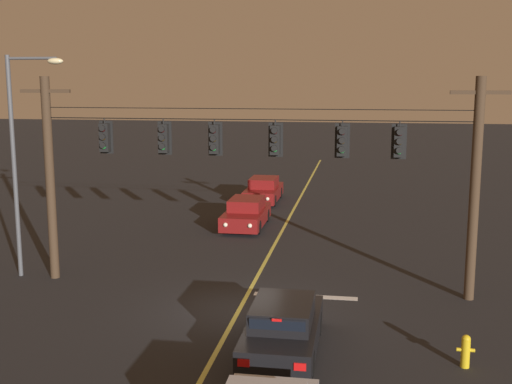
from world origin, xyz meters
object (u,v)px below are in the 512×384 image
Objects in this scene: traffic_light_right_inner at (275,140)px; car_waiting_near_lane at (283,328)px; traffic_light_leftmost at (105,137)px; car_oncoming_lead at (246,214)px; traffic_light_left_inner at (163,138)px; traffic_light_centre at (214,139)px; car_oncoming_trailing at (263,190)px; traffic_light_far_right at (399,142)px; traffic_light_rightmost at (342,141)px; fire_hydrant at (466,350)px; street_lamp_corner at (21,146)px.

traffic_light_right_inner is 0.28× the size of car_waiting_near_lane.
car_oncoming_lead is at bearing 70.42° from traffic_light_leftmost.
traffic_light_centre is (1.75, 0.00, 0.00)m from traffic_light_left_inner.
traffic_light_right_inner is (2.03, 0.00, 0.00)m from traffic_light_centre.
car_oncoming_trailing is at bearing 91.54° from car_oncoming_lead.
traffic_light_far_right is 0.28× the size of car_oncoming_trailing.
traffic_light_leftmost is at bearing -100.98° from car_oncoming_trailing.
car_waiting_near_lane is at bearing -36.91° from traffic_light_leftmost.
traffic_light_leftmost is 8.02m from traffic_light_rightmost.
traffic_light_centre reaches higher than fire_hydrant.
car_oncoming_trailing is at bearing 111.38° from fire_hydrant.
traffic_light_rightmost is at bearing -62.38° from car_oncoming_lead.
traffic_light_right_inner reaches higher than car_waiting_near_lane.
traffic_light_far_right is 1.45× the size of fire_hydrant.
street_lamp_corner is (-3.10, 0.04, -0.34)m from traffic_light_leftmost.
traffic_light_leftmost is 10.65m from car_oncoming_lead.
fire_hydrant is at bearing -60.72° from car_oncoming_lead.
traffic_light_rightmost is 1.00× the size of traffic_light_far_right.
car_oncoming_trailing is (-4.96, 15.80, -4.41)m from traffic_light_rightmost.
traffic_light_centre is 1.00× the size of traffic_light_far_right.
car_oncoming_lead is 6.67m from car_oncoming_trailing.
traffic_light_far_right is 12.92m from street_lamp_corner.
car_oncoming_lead is at bearing 125.73° from traffic_light_far_right.
traffic_light_rightmost is 0.28× the size of car_waiting_near_lane.
traffic_light_rightmost is at bearing 0.00° from traffic_light_leftmost.
traffic_light_centre is at bearing -0.34° from street_lamp_corner.
traffic_light_far_right is at bearing 0.00° from traffic_light_rightmost.
traffic_light_right_inner is at bearing 100.18° from car_waiting_near_lane.
traffic_light_rightmost is (5.94, 0.00, 0.00)m from traffic_light_left_inner.
traffic_light_rightmost is at bearing 76.13° from car_waiting_near_lane.
car_oncoming_trailing is (-0.18, 6.67, 0.00)m from car_oncoming_lead.
street_lamp_corner reaches higher than traffic_light_leftmost.
traffic_light_left_inner is 0.28× the size of car_oncoming_lead.
fire_hydrant is (8.07, -14.39, -0.21)m from car_oncoming_lead.
traffic_light_right_inner is 0.16× the size of street_lamp_corner.
traffic_light_right_inner is (5.86, 0.00, 0.00)m from traffic_light_leftmost.
traffic_light_left_inner is 1.75m from traffic_light_centre.
traffic_light_far_right is (1.79, 0.00, 0.00)m from traffic_light_rightmost.
traffic_light_left_inner is at bearing 132.70° from car_waiting_near_lane.
fire_hydrant is (3.29, -5.26, -4.62)m from traffic_light_rightmost.
traffic_light_leftmost is 5.86m from traffic_light_right_inner.
traffic_light_centre is 1.00× the size of traffic_light_right_inner.
street_lamp_corner reaches higher than traffic_light_rightmost.
traffic_light_right_inner is at bearing -0.26° from street_lamp_corner.
traffic_light_left_inner reaches higher than car_oncoming_trailing.
traffic_light_far_right is at bearing 0.00° from traffic_light_leftmost.
traffic_light_far_right is (3.96, 0.00, 0.00)m from traffic_light_right_inner.
street_lamp_corner is at bearing 179.79° from traffic_light_rightmost.
traffic_light_far_right is at bearing -54.27° from car_oncoming_lead.
car_oncoming_trailing is at bearing 79.02° from traffic_light_leftmost.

